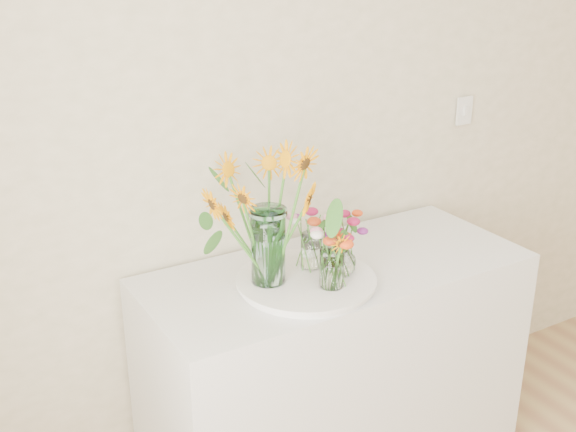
# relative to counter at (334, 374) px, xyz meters

# --- Properties ---
(counter) EXTENTS (1.40, 0.60, 0.90)m
(counter) POSITION_rel_counter_xyz_m (0.00, 0.00, 0.00)
(counter) COLOR white
(counter) RESTS_ON ground_plane
(tray) EXTENTS (0.45, 0.45, 0.02)m
(tray) POSITION_rel_counter_xyz_m (-0.18, -0.07, 0.46)
(tray) COLOR white
(tray) RESTS_ON counter
(mason_jar) EXTENTS (0.12, 0.12, 0.26)m
(mason_jar) POSITION_rel_counter_xyz_m (-0.29, -0.03, 0.61)
(mason_jar) COLOR #C1F2F3
(mason_jar) RESTS_ON tray
(sunflower_bouquet) EXTENTS (0.71, 0.71, 0.50)m
(sunflower_bouquet) POSITION_rel_counter_xyz_m (-0.29, -0.03, 0.73)
(sunflower_bouquet) COLOR #FF9E05
(sunflower_bouquet) RESTS_ON tray
(small_vase_a) EXTENTS (0.10, 0.10, 0.14)m
(small_vase_a) POSITION_rel_counter_xyz_m (-0.13, -0.16, 0.54)
(small_vase_a) COLOR white
(small_vase_a) RESTS_ON tray
(wildflower_posy_a) EXTENTS (0.19, 0.19, 0.23)m
(wildflower_posy_a) POSITION_rel_counter_xyz_m (-0.13, -0.16, 0.59)
(wildflower_posy_a) COLOR #EF4614
(wildflower_posy_a) RESTS_ON tray
(small_vase_b) EXTENTS (0.12, 0.12, 0.15)m
(small_vase_b) POSITION_rel_counter_xyz_m (-0.05, -0.09, 0.55)
(small_vase_b) COLOR white
(small_vase_b) RESTS_ON tray
(wildflower_posy_b) EXTENTS (0.19, 0.19, 0.24)m
(wildflower_posy_b) POSITION_rel_counter_xyz_m (-0.05, -0.09, 0.59)
(wildflower_posy_b) COLOR #EF4614
(wildflower_posy_b) RESTS_ON tray
(small_vase_c) EXTENTS (0.08, 0.08, 0.13)m
(small_vase_c) POSITION_rel_counter_xyz_m (-0.11, -0.00, 0.54)
(small_vase_c) COLOR white
(small_vase_c) RESTS_ON tray
(wildflower_posy_c) EXTENTS (0.21, 0.21, 0.22)m
(wildflower_posy_c) POSITION_rel_counter_xyz_m (-0.11, -0.00, 0.58)
(wildflower_posy_c) COLOR #EF4614
(wildflower_posy_c) RESTS_ON tray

